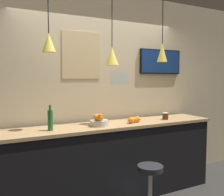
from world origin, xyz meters
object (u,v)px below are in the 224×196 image
object	(u,v)px
juice_bottle	(50,120)
mounted_tv	(160,62)
bar_stool	(150,187)
spread_jar	(165,116)
fruit_bowl	(99,121)

from	to	relation	value
juice_bottle	mounted_tv	world-z (taller)	mounted_tv
bar_stool	spread_jar	distance (m)	1.16
juice_bottle	mounted_tv	xyz separation A→B (m)	(1.91, 0.39, 0.75)
bar_stool	mounted_tv	bearing A→B (deg)	47.80
spread_jar	mounted_tv	size ratio (longest dim) A/B	0.13
bar_stool	fruit_bowl	bearing A→B (deg)	123.64
spread_jar	fruit_bowl	bearing A→B (deg)	-179.65
fruit_bowl	juice_bottle	xyz separation A→B (m)	(-0.63, 0.01, 0.07)
fruit_bowl	spread_jar	distance (m)	1.08
spread_jar	juice_bottle	bearing A→B (deg)	180.00
bar_stool	juice_bottle	xyz separation A→B (m)	(-1.02, 0.59, 0.79)
bar_stool	spread_jar	xyz separation A→B (m)	(0.69, 0.59, 0.71)
bar_stool	fruit_bowl	size ratio (longest dim) A/B	2.65
juice_bottle	mounted_tv	size ratio (longest dim) A/B	0.39
fruit_bowl	spread_jar	world-z (taller)	fruit_bowl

